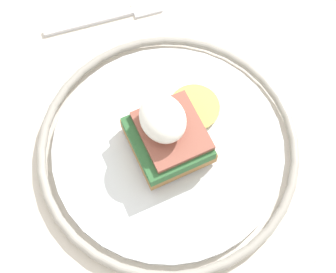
# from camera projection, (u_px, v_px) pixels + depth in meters

# --- Properties ---
(ground_plane) EXTENTS (6.00, 6.00, 0.00)m
(ground_plane) POSITION_uv_depth(u_px,v_px,m) (154.00, 271.00, 1.20)
(ground_plane) COLOR gray
(dining_table) EXTENTS (1.05, 0.66, 0.76)m
(dining_table) POSITION_uv_depth(u_px,v_px,m) (142.00, 207.00, 0.63)
(dining_table) COLOR beige
(dining_table) RESTS_ON ground_plane
(plate) EXTENTS (0.29, 0.29, 0.02)m
(plate) POSITION_uv_depth(u_px,v_px,m) (168.00, 146.00, 0.51)
(plate) COLOR silver
(plate) RESTS_ON dining_table
(sandwich) EXTENTS (0.10, 0.11, 0.07)m
(sandwich) POSITION_uv_depth(u_px,v_px,m) (168.00, 133.00, 0.48)
(sandwich) COLOR #9E703D
(sandwich) RESTS_ON plate
(fork) EXTENTS (0.04, 0.15, 0.00)m
(fork) POSITION_uv_depth(u_px,v_px,m) (110.00, 17.00, 0.59)
(fork) COLOR silver
(fork) RESTS_ON dining_table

